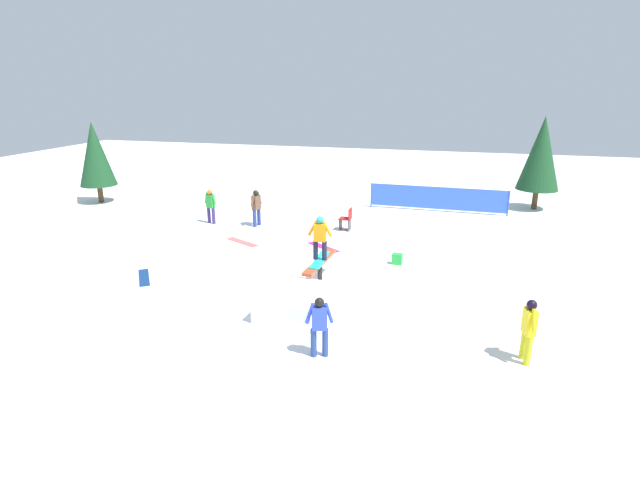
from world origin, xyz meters
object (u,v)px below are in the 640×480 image
at_px(bystander_brown, 256,206).
at_px(loose_snowboard_coral, 242,242).
at_px(folding_chair, 346,220).
at_px(pine_tree_near, 541,154).
at_px(bystander_green, 211,205).
at_px(bystander_blue, 319,324).
at_px(loose_snowboard_magenta, 323,247).
at_px(pine_tree_far, 95,154).
at_px(rail_feature, 320,264).
at_px(main_rider_on_rail, 320,239).
at_px(bystander_yellow, 529,328).
at_px(loose_snowboard_navy, 144,277).
at_px(backpack_on_snow, 397,259).

distance_m(bystander_brown, loose_snowboard_coral, 2.32).
distance_m(folding_chair, pine_tree_near, 9.52).
bearing_deg(bystander_green, pine_tree_near, 41.28).
bearing_deg(bystander_blue, loose_snowboard_magenta, 86.11).
xyz_separation_m(folding_chair, pine_tree_near, (5.51, -7.48, 2.08)).
relative_size(loose_snowboard_coral, pine_tree_far, 0.39).
xyz_separation_m(rail_feature, pine_tree_far, (7.04, 12.70, 1.69)).
distance_m(loose_snowboard_coral, folding_chair, 4.13).
bearing_deg(folding_chair, loose_snowboard_coral, -49.80).
xyz_separation_m(rail_feature, bystander_blue, (-3.77, -1.00, 0.14)).
bearing_deg(loose_snowboard_coral, pine_tree_near, 64.04).
bearing_deg(rail_feature, loose_snowboard_magenta, 17.06).
height_order(loose_snowboard_coral, folding_chair, folding_chair).
bearing_deg(pine_tree_far, pine_tree_near, -78.71).
xyz_separation_m(main_rider_on_rail, bystander_green, (5.02, 5.91, -0.55)).
bearing_deg(bystander_yellow, pine_tree_far, 48.06).
height_order(rail_feature, bystander_brown, bystander_brown).
xyz_separation_m(bystander_green, bystander_yellow, (-7.90, -11.04, -0.01)).
distance_m(bystander_blue, loose_snowboard_coral, 8.26).
height_order(rail_feature, loose_snowboard_magenta, rail_feature).
relative_size(loose_snowboard_coral, loose_snowboard_magenta, 1.03).
bearing_deg(main_rider_on_rail, rail_feature, 0.00).
bearing_deg(pine_tree_near, bystander_green, 114.68).
bearing_deg(bystander_brown, loose_snowboard_magenta, -103.57).
height_order(main_rider_on_rail, pine_tree_far, pine_tree_far).
height_order(loose_snowboard_magenta, pine_tree_near, pine_tree_near).
bearing_deg(folding_chair, pine_tree_far, -94.22).
xyz_separation_m(bystander_blue, loose_snowboard_navy, (2.88, 6.11, -0.73)).
distance_m(main_rider_on_rail, loose_snowboard_navy, 5.35).
relative_size(bystander_brown, bystander_blue, 1.09).
xyz_separation_m(bystander_brown, bystander_green, (-0.13, 1.92, -0.03)).
xyz_separation_m(rail_feature, bystander_yellow, (-2.88, -5.13, 0.17)).
xyz_separation_m(main_rider_on_rail, folding_chair, (5.48, 0.42, -0.92)).
bearing_deg(bystander_brown, folding_chair, -67.42).
bearing_deg(loose_snowboard_navy, loose_snowboard_coral, -55.42).
xyz_separation_m(bystander_brown, bystander_yellow, (-8.03, -9.12, -0.04)).
height_order(loose_snowboard_coral, pine_tree_near, pine_tree_near).
xyz_separation_m(main_rider_on_rail, backpack_on_snow, (2.20, -1.92, -1.16)).
xyz_separation_m(main_rider_on_rail, bystander_brown, (5.15, 3.99, -0.52)).
height_order(folding_chair, pine_tree_near, pine_tree_near).
height_order(bystander_blue, loose_snowboard_coral, bystander_blue).
xyz_separation_m(main_rider_on_rail, loose_snowboard_magenta, (3.21, 0.74, -1.32)).
height_order(loose_snowboard_coral, backpack_on_snow, backpack_on_snow).
height_order(bystander_blue, backpack_on_snow, bystander_blue).
height_order(main_rider_on_rail, loose_snowboard_magenta, main_rider_on_rail).
xyz_separation_m(loose_snowboard_navy, folding_chair, (6.37, -4.69, 0.40)).
bearing_deg(bystander_yellow, bystander_brown, 35.76).
bearing_deg(bystander_blue, bystander_green, 110.28).
distance_m(bystander_green, backpack_on_snow, 8.35).
bearing_deg(main_rider_on_rail, loose_snowboard_magenta, 11.04).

